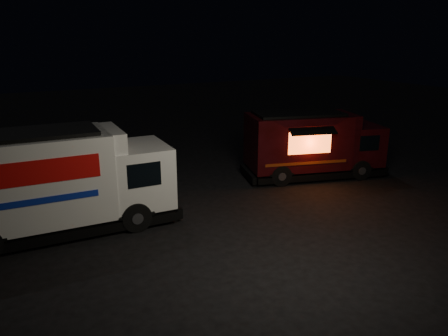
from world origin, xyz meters
The scene contains 3 objects.
ground centered at (0.00, 0.00, 0.00)m, with size 80.00×80.00×0.00m, color black.
white_truck centered at (-5.28, 2.00, 1.63)m, with size 7.20×2.45×3.26m, color silver, non-canonical shape.
red_truck centered at (5.29, 2.82, 1.42)m, with size 6.11×2.25×2.84m, color #34090E, non-canonical shape.
Camera 1 is at (-6.66, -11.64, 5.98)m, focal length 35.00 mm.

